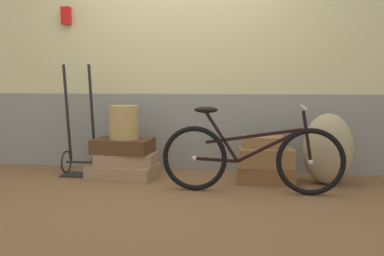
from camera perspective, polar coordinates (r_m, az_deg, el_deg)
The scene contains 12 objects.
ground at distance 4.11m, azimuth -2.93°, elevation -8.34°, with size 10.14×5.20×0.06m, color brown.
station_building at distance 4.84m, azimuth -0.90°, elevation 12.56°, with size 8.14×0.74×3.06m.
suitcase_0 at distance 4.48m, azimuth -9.55°, elevation -5.90°, with size 0.70×0.44×0.14m, color #937051.
suitcase_1 at distance 4.45m, azimuth -9.08°, elevation -4.24°, with size 0.62×0.37×0.12m, color #937051.
suitcase_2 at distance 4.44m, azimuth -9.55°, elevation -2.46°, with size 0.60×0.40×0.15m, color #4C2D19.
suitcase_3 at distance 4.27m, azimuth 10.19°, elevation -6.28°, with size 0.57×0.36×0.17m, color brown.
suitcase_4 at distance 4.22m, azimuth 10.24°, elevation -4.00°, with size 0.53×0.32×0.19m, color olive.
suitcase_5 at distance 4.24m, azimuth 9.82°, elevation -1.90°, with size 0.41×0.29×0.11m, color olive.
wicker_basket at distance 4.40m, azimuth -9.43°, elevation 0.79°, with size 0.31×0.31×0.35m, color #A8844C.
luggage_trolley at distance 4.71m, azimuth -15.29°, elevation -2.56°, with size 0.37×0.35×1.21m.
burlap_sack at distance 4.30m, azimuth 18.32°, elevation -2.77°, with size 0.48×0.41×0.71m, color #9E8966.
bicycle at distance 3.79m, azimuth 8.10°, elevation -4.03°, with size 1.66×0.46×0.80m.
Camera 1 is at (0.78, -3.90, 1.00)m, focal length 38.46 mm.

